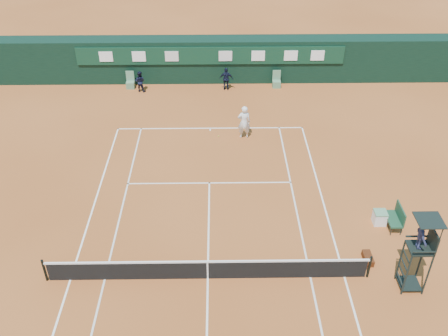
{
  "coord_description": "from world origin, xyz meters",
  "views": [
    {
      "loc": [
        0.45,
        -13.86,
        15.02
      ],
      "look_at": [
        0.73,
        6.0,
        1.2
      ],
      "focal_mm": 40.0,
      "sensor_mm": 36.0,
      "label": 1
    }
  ],
  "objects_px": {
    "tennis_net": "(208,269)",
    "umpire_chair": "(422,240)",
    "player_bench": "(396,217)",
    "player": "(244,122)",
    "cooler": "(380,217)"
  },
  "relations": [
    {
      "from": "tennis_net",
      "to": "cooler",
      "type": "bearing_deg",
      "value": 22.76
    },
    {
      "from": "tennis_net",
      "to": "player_bench",
      "type": "bearing_deg",
      "value": 19.58
    },
    {
      "from": "player_bench",
      "to": "cooler",
      "type": "height_order",
      "value": "player_bench"
    },
    {
      "from": "player_bench",
      "to": "player",
      "type": "xyz_separation_m",
      "value": [
        -6.42,
        7.86,
        0.41
      ]
    },
    {
      "from": "player_bench",
      "to": "cooler",
      "type": "xyz_separation_m",
      "value": [
        -0.63,
        0.27,
        -0.27
      ]
    },
    {
      "from": "cooler",
      "to": "player",
      "type": "height_order",
      "value": "player"
    },
    {
      "from": "tennis_net",
      "to": "cooler",
      "type": "distance_m",
      "value": 8.39
    },
    {
      "from": "umpire_chair",
      "to": "player_bench",
      "type": "relative_size",
      "value": 2.85
    },
    {
      "from": "tennis_net",
      "to": "umpire_chair",
      "type": "bearing_deg",
      "value": -3.74
    },
    {
      "from": "player_bench",
      "to": "umpire_chair",
      "type": "bearing_deg",
      "value": -97.89
    },
    {
      "from": "cooler",
      "to": "umpire_chair",
      "type": "bearing_deg",
      "value": -87.82
    },
    {
      "from": "tennis_net",
      "to": "player",
      "type": "xyz_separation_m",
      "value": [
        1.94,
        10.83,
        0.49
      ]
    },
    {
      "from": "tennis_net",
      "to": "player",
      "type": "relative_size",
      "value": 6.43
    },
    {
      "from": "tennis_net",
      "to": "player_bench",
      "type": "xyz_separation_m",
      "value": [
        8.36,
        2.97,
        0.09
      ]
    },
    {
      "from": "tennis_net",
      "to": "player",
      "type": "distance_m",
      "value": 11.02
    }
  ]
}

